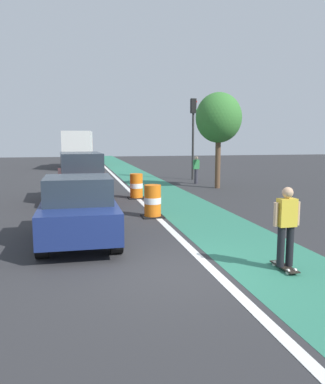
{
  "coord_description": "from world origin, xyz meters",
  "views": [
    {
      "loc": [
        -1.73,
        -7.36,
        2.64
      ],
      "look_at": [
        0.69,
        3.54,
        1.1
      ],
      "focal_mm": 36.61,
      "sensor_mm": 36.0,
      "label": 1
    }
  ],
  "objects_px": {
    "skateboarder_on_lane": "(286,226)",
    "delivery_truck_down_block": "(79,147)",
    "pedestrian_crossing": "(196,169)",
    "parked_sedan_nearest": "(79,210)",
    "traffic_light_corner": "(193,124)",
    "traffic_barrel_mid": "(136,186)",
    "traffic_barrel_front": "(153,201)",
    "parked_suv_second": "(81,177)",
    "street_tree_sidewalk": "(219,118)"
  },
  "relations": [
    {
      "from": "skateboarder_on_lane",
      "to": "parked_sedan_nearest",
      "type": "bearing_deg",
      "value": 142.18
    },
    {
      "from": "parked_sedan_nearest",
      "to": "skateboarder_on_lane",
      "type": "bearing_deg",
      "value": -37.82
    },
    {
      "from": "parked_sedan_nearest",
      "to": "traffic_barrel_mid",
      "type": "bearing_deg",
      "value": 69.82
    },
    {
      "from": "skateboarder_on_lane",
      "to": "traffic_barrel_front",
      "type": "height_order",
      "value": "skateboarder_on_lane"
    },
    {
      "from": "pedestrian_crossing",
      "to": "traffic_light_corner",
      "type": "bearing_deg",
      "value": 77.75
    },
    {
      "from": "parked_sedan_nearest",
      "to": "traffic_barrel_front",
      "type": "bearing_deg",
      "value": 47.92
    },
    {
      "from": "traffic_light_corner",
      "to": "traffic_barrel_front",
      "type": "bearing_deg",
      "value": -113.19
    },
    {
      "from": "parked_sedan_nearest",
      "to": "traffic_light_corner",
      "type": "xyz_separation_m",
      "value": [
        7.3,
        14.03,
        2.67
      ]
    },
    {
      "from": "parked_suv_second",
      "to": "traffic_light_corner",
      "type": "xyz_separation_m",
      "value": [
        7.13,
        7.36,
        2.47
      ]
    },
    {
      "from": "traffic_barrel_front",
      "to": "street_tree_sidewalk",
      "type": "height_order",
      "value": "street_tree_sidewalk"
    },
    {
      "from": "parked_sedan_nearest",
      "to": "traffic_light_corner",
      "type": "bearing_deg",
      "value": 62.52
    },
    {
      "from": "traffic_barrel_mid",
      "to": "pedestrian_crossing",
      "type": "distance_m",
      "value": 6.39
    },
    {
      "from": "parked_sedan_nearest",
      "to": "street_tree_sidewalk",
      "type": "xyz_separation_m",
      "value": [
        7.3,
        9.54,
        2.83
      ]
    },
    {
      "from": "skateboarder_on_lane",
      "to": "pedestrian_crossing",
      "type": "height_order",
      "value": "skateboarder_on_lane"
    },
    {
      "from": "traffic_barrel_mid",
      "to": "traffic_barrel_front",
      "type": "bearing_deg",
      "value": -91.31
    },
    {
      "from": "parked_suv_second",
      "to": "street_tree_sidewalk",
      "type": "height_order",
      "value": "street_tree_sidewalk"
    },
    {
      "from": "parked_sedan_nearest",
      "to": "pedestrian_crossing",
      "type": "distance_m",
      "value": 13.52
    },
    {
      "from": "skateboarder_on_lane",
      "to": "parked_suv_second",
      "type": "height_order",
      "value": "parked_suv_second"
    },
    {
      "from": "delivery_truck_down_block",
      "to": "pedestrian_crossing",
      "type": "relative_size",
      "value": 4.81
    },
    {
      "from": "delivery_truck_down_block",
      "to": "traffic_light_corner",
      "type": "distance_m",
      "value": 13.91
    },
    {
      "from": "traffic_barrel_mid",
      "to": "pedestrian_crossing",
      "type": "bearing_deg",
      "value": 48.3
    },
    {
      "from": "skateboarder_on_lane",
      "to": "traffic_barrel_front",
      "type": "relative_size",
      "value": 1.55
    },
    {
      "from": "skateboarder_on_lane",
      "to": "delivery_truck_down_block",
      "type": "distance_m",
      "value": 29.31
    },
    {
      "from": "pedestrian_crossing",
      "to": "parked_suv_second",
      "type": "bearing_deg",
      "value": -142.82
    },
    {
      "from": "parked_suv_second",
      "to": "traffic_barrel_front",
      "type": "relative_size",
      "value": 4.3
    },
    {
      "from": "parked_sedan_nearest",
      "to": "delivery_truck_down_block",
      "type": "xyz_separation_m",
      "value": [
        0.29,
        25.94,
        1.01
      ]
    },
    {
      "from": "pedestrian_crossing",
      "to": "traffic_barrel_front",
      "type": "bearing_deg",
      "value": -115.8
    },
    {
      "from": "parked_suv_second",
      "to": "skateboarder_on_lane",
      "type": "bearing_deg",
      "value": -68.54
    },
    {
      "from": "skateboarder_on_lane",
      "to": "traffic_barrel_front",
      "type": "distance_m",
      "value": 6.05
    },
    {
      "from": "traffic_light_corner",
      "to": "parked_sedan_nearest",
      "type": "bearing_deg",
      "value": -117.48
    },
    {
      "from": "skateboarder_on_lane",
      "to": "pedestrian_crossing",
      "type": "distance_m",
      "value": 15.07
    },
    {
      "from": "parked_sedan_nearest",
      "to": "delivery_truck_down_block",
      "type": "bearing_deg",
      "value": 89.35
    },
    {
      "from": "skateboarder_on_lane",
      "to": "parked_suv_second",
      "type": "relative_size",
      "value": 0.36
    },
    {
      "from": "parked_sedan_nearest",
      "to": "traffic_barrel_front",
      "type": "distance_m",
      "value": 3.67
    },
    {
      "from": "parked_sedan_nearest",
      "to": "traffic_barrel_mid",
      "type": "relative_size",
      "value": 3.76
    },
    {
      "from": "parked_sedan_nearest",
      "to": "traffic_barrel_front",
      "type": "height_order",
      "value": "parked_sedan_nearest"
    },
    {
      "from": "traffic_barrel_mid",
      "to": "traffic_light_corner",
      "type": "relative_size",
      "value": 0.21
    },
    {
      "from": "parked_suv_second",
      "to": "traffic_barrel_mid",
      "type": "bearing_deg",
      "value": 6.2
    },
    {
      "from": "street_tree_sidewalk",
      "to": "skateboarder_on_lane",
      "type": "bearing_deg",
      "value": -104.55
    },
    {
      "from": "parked_suv_second",
      "to": "traffic_barrel_mid",
      "type": "xyz_separation_m",
      "value": [
        2.38,
        0.26,
        -0.5
      ]
    },
    {
      "from": "parked_sedan_nearest",
      "to": "traffic_barrel_front",
      "type": "xyz_separation_m",
      "value": [
        2.45,
        2.71,
        -0.3
      ]
    },
    {
      "from": "skateboarder_on_lane",
      "to": "parked_suv_second",
      "type": "bearing_deg",
      "value": 111.46
    },
    {
      "from": "parked_suv_second",
      "to": "traffic_light_corner",
      "type": "distance_m",
      "value": 10.53
    },
    {
      "from": "traffic_barrel_front",
      "to": "pedestrian_crossing",
      "type": "bearing_deg",
      "value": 64.2
    },
    {
      "from": "skateboarder_on_lane",
      "to": "parked_sedan_nearest",
      "type": "xyz_separation_m",
      "value": [
        -4.02,
        3.12,
        -0.08
      ]
    },
    {
      "from": "delivery_truck_down_block",
      "to": "pedestrian_crossing",
      "type": "height_order",
      "value": "delivery_truck_down_block"
    },
    {
      "from": "traffic_barrel_front",
      "to": "pedestrian_crossing",
      "type": "xyz_separation_m",
      "value": [
        4.34,
        8.98,
        0.33
      ]
    },
    {
      "from": "traffic_barrel_mid",
      "to": "street_tree_sidewalk",
      "type": "bearing_deg",
      "value": 28.73
    },
    {
      "from": "skateboarder_on_lane",
      "to": "traffic_barrel_front",
      "type": "bearing_deg",
      "value": 105.05
    },
    {
      "from": "parked_sedan_nearest",
      "to": "delivery_truck_down_block",
      "type": "height_order",
      "value": "delivery_truck_down_block"
    }
  ]
}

